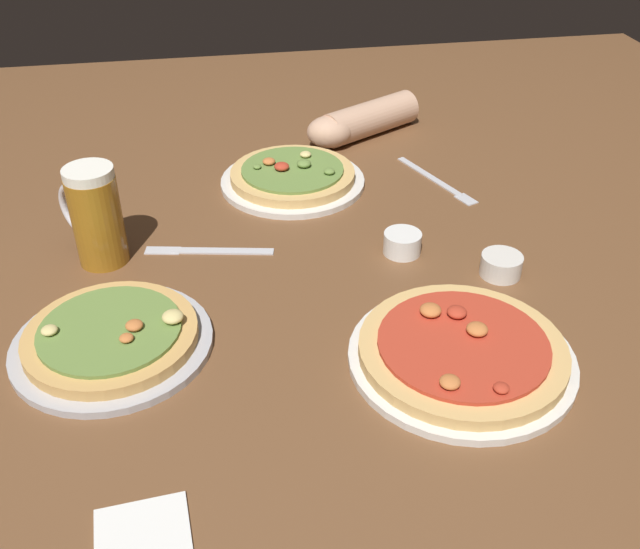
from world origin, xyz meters
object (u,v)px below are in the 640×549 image
Objects in this scene: pizza_plate_side at (112,338)px; beer_mug_dark at (95,216)px; ramekin_butter at (501,265)px; ramekin_sauce at (402,243)px; napkin_folded at (143,547)px; knife_right at (208,250)px; diner_arm at (359,122)px; pizza_plate_near at (462,352)px; pizza_plate_far at (293,177)px; fork_left at (437,180)px.

pizza_plate_side is 1.67× the size of beer_mug_dark.
beer_mug_dark reaches higher than ramekin_butter.
ramekin_sauce reaches higher than napkin_folded.
beer_mug_dark is 0.20m from knife_right.
beer_mug_dark reaches higher than diner_arm.
ramekin_sauce is at bearing -10.40° from knife_right.
ramekin_sauce is at bearing 146.75° from ramekin_butter.
pizza_plate_near is 4.69× the size of ramekin_butter.
ramekin_sauce is (0.15, -0.28, 0.00)m from pizza_plate_far.
diner_arm is (-0.11, 0.24, 0.03)m from fork_left.
ramekin_sauce is at bearing -7.77° from beer_mug_dark.
beer_mug_dark is at bearing 145.12° from pizza_plate_near.
beer_mug_dark is at bearing 97.16° from pizza_plate_side.
pizza_plate_near is 1.10× the size of pizza_plate_far.
knife_right is (-0.47, -0.18, 0.00)m from fork_left.
beer_mug_dark is 0.60m from napkin_folded.
ramekin_sauce is at bearing 19.84° from pizza_plate_side.
beer_mug_dark is 2.65× the size of ramekin_sauce.
napkin_folded is 0.95m from fork_left.
pizza_plate_far is 0.29m from fork_left.
pizza_plate_near is at bearing -104.21° from fork_left.
ramekin_butter reaches higher than napkin_folded.
ramekin_sauce reaches higher than fork_left.
napkin_folded is 1.10m from diner_arm.
ramekin_sauce is 0.96× the size of ramekin_butter.
diner_arm is (0.03, 0.48, 0.02)m from ramekin_sauce.
beer_mug_dark is 0.67m from fork_left.
pizza_plate_near is 1.11× the size of pizza_plate_side.
knife_right is at bearing -2.78° from beer_mug_dark.
ramekin_butter is 0.71m from napkin_folded.
pizza_plate_far is 2.30× the size of napkin_folded.
knife_right is at bearing -128.92° from pizza_plate_far.
pizza_plate_side is at bearing 166.42° from pizza_plate_near.
napkin_folded is at bearing -109.06° from pizza_plate_far.
fork_left is at bearing 33.95° from pizza_plate_side.
napkin_folded is (-0.42, -0.52, -0.01)m from ramekin_sauce.
fork_left and knife_right have the same top height.
pizza_plate_side is 0.62m from ramekin_butter.
beer_mug_dark is (-0.36, -0.21, 0.07)m from pizza_plate_far.
ramekin_sauce is 0.52× the size of napkin_folded.
ramekin_butter is at bearing 7.27° from pizza_plate_side.
fork_left is 0.50m from knife_right.
napkin_folded is (-0.57, -0.42, -0.01)m from ramekin_butter.
pizza_plate_side is 1.04× the size of diner_arm.
beer_mug_dark is 0.62× the size of diner_arm.
fork_left is 0.82× the size of diner_arm.
pizza_plate_near is at bearing 27.92° from napkin_folded.
pizza_plate_far is 0.27m from diner_arm.
pizza_plate_near is 1.85× the size of beer_mug_dark.
pizza_plate_side is 1.26× the size of fork_left.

